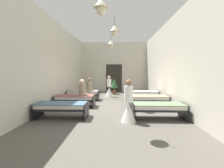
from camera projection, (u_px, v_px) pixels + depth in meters
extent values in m
cube|color=#59544C|center=(111.00, 108.00, 7.77)|extent=(6.29, 13.20, 0.10)
cube|color=beige|center=(114.00, 67.00, 13.98)|extent=(6.09, 0.20, 4.32)
cube|color=beige|center=(51.00, 63.00, 7.70)|extent=(0.20, 12.60, 4.32)
cube|color=beige|center=(173.00, 63.00, 7.51)|extent=(0.20, 12.60, 4.32)
cube|color=#2D2823|center=(114.00, 78.00, 13.94)|extent=(1.40, 0.06, 2.40)
cone|color=beige|center=(101.00, 3.00, 4.56)|extent=(0.44, 0.44, 0.28)
sphere|color=beige|center=(101.00, 11.00, 4.58)|extent=(0.28, 0.28, 0.28)
cylinder|color=brown|center=(114.00, 21.00, 7.45)|extent=(0.02, 0.02, 0.37)
cone|color=beige|center=(114.00, 28.00, 7.48)|extent=(0.44, 0.44, 0.28)
sphere|color=beige|center=(114.00, 33.00, 7.49)|extent=(0.28, 0.28, 0.28)
cylinder|color=brown|center=(111.00, 36.00, 10.39)|extent=(0.02, 0.02, 0.48)
cone|color=beige|center=(111.00, 42.00, 10.42)|extent=(0.44, 0.44, 0.28)
sphere|color=beige|center=(111.00, 46.00, 10.44)|extent=(0.28, 0.28, 0.28)
cylinder|color=black|center=(34.00, 116.00, 5.59)|extent=(0.03, 0.03, 0.34)
cylinder|color=black|center=(44.00, 111.00, 6.31)|extent=(0.03, 0.03, 0.34)
cylinder|color=black|center=(83.00, 116.00, 5.54)|extent=(0.03, 0.03, 0.34)
cylinder|color=black|center=(87.00, 111.00, 6.25)|extent=(0.03, 0.03, 0.34)
cube|color=black|center=(62.00, 108.00, 5.91)|extent=(1.90, 0.84, 0.07)
cube|color=black|center=(38.00, 110.00, 5.94)|extent=(0.04, 0.84, 0.57)
cube|color=black|center=(86.00, 110.00, 5.88)|extent=(0.04, 0.84, 0.57)
cube|color=silver|center=(62.00, 105.00, 5.90)|extent=(1.82, 0.78, 0.14)
cube|color=slate|center=(62.00, 103.00, 5.89)|extent=(1.86, 0.82, 0.02)
cylinder|color=black|center=(136.00, 117.00, 5.47)|extent=(0.03, 0.03, 0.34)
cylinder|color=black|center=(133.00, 112.00, 6.19)|extent=(0.03, 0.03, 0.34)
cylinder|color=black|center=(186.00, 117.00, 5.42)|extent=(0.03, 0.03, 0.34)
cylinder|color=black|center=(178.00, 112.00, 6.13)|extent=(0.03, 0.03, 0.34)
cube|color=black|center=(158.00, 109.00, 5.79)|extent=(1.90, 0.84, 0.07)
cube|color=black|center=(133.00, 111.00, 5.83)|extent=(0.04, 0.84, 0.57)
cube|color=black|center=(184.00, 111.00, 5.77)|extent=(0.04, 0.84, 0.57)
cube|color=silver|center=(158.00, 106.00, 5.78)|extent=(1.82, 0.78, 0.14)
cube|color=slate|center=(158.00, 104.00, 5.77)|extent=(1.86, 0.82, 0.02)
cylinder|color=black|center=(55.00, 105.00, 7.49)|extent=(0.03, 0.03, 0.34)
cylinder|color=black|center=(61.00, 102.00, 8.20)|extent=(0.03, 0.03, 0.34)
cylinder|color=black|center=(92.00, 105.00, 7.43)|extent=(0.03, 0.03, 0.34)
cylinder|color=black|center=(94.00, 102.00, 8.15)|extent=(0.03, 0.03, 0.34)
cube|color=black|center=(75.00, 99.00, 7.80)|extent=(1.90, 0.84, 0.07)
cube|color=black|center=(57.00, 101.00, 7.84)|extent=(0.04, 0.84, 0.57)
cube|color=black|center=(94.00, 101.00, 7.78)|extent=(0.04, 0.84, 0.57)
cube|color=white|center=(75.00, 97.00, 7.79)|extent=(1.82, 0.78, 0.14)
cube|color=#8C4C47|center=(75.00, 96.00, 7.79)|extent=(1.86, 0.82, 0.02)
cylinder|color=black|center=(131.00, 105.00, 7.37)|extent=(0.03, 0.03, 0.34)
cylinder|color=black|center=(130.00, 102.00, 8.09)|extent=(0.03, 0.03, 0.34)
cylinder|color=black|center=(168.00, 105.00, 7.31)|extent=(0.03, 0.03, 0.34)
cylinder|color=black|center=(164.00, 103.00, 8.03)|extent=(0.03, 0.03, 0.34)
cube|color=black|center=(148.00, 100.00, 7.68)|extent=(1.90, 0.84, 0.07)
cube|color=black|center=(129.00, 101.00, 7.72)|extent=(0.04, 0.84, 0.57)
cube|color=black|center=(167.00, 102.00, 7.66)|extent=(0.04, 0.84, 0.57)
cube|color=white|center=(148.00, 98.00, 7.67)|extent=(1.82, 0.78, 0.14)
cube|color=tan|center=(148.00, 96.00, 7.67)|extent=(1.86, 0.82, 0.02)
cylinder|color=black|center=(68.00, 98.00, 9.38)|extent=(0.03, 0.03, 0.34)
cylinder|color=black|center=(71.00, 96.00, 10.10)|extent=(0.03, 0.03, 0.34)
cylinder|color=black|center=(97.00, 98.00, 9.32)|extent=(0.03, 0.03, 0.34)
cylinder|color=black|center=(98.00, 96.00, 10.04)|extent=(0.03, 0.03, 0.34)
cube|color=black|center=(83.00, 94.00, 9.69)|extent=(1.90, 0.84, 0.07)
cube|color=black|center=(69.00, 95.00, 9.73)|extent=(0.04, 0.84, 0.57)
cube|color=black|center=(99.00, 95.00, 9.67)|extent=(0.04, 0.84, 0.57)
cube|color=white|center=(83.00, 92.00, 9.69)|extent=(1.82, 0.78, 0.14)
cube|color=#9E9E93|center=(83.00, 91.00, 9.68)|extent=(1.86, 0.82, 0.02)
cylinder|color=black|center=(128.00, 98.00, 9.26)|extent=(0.03, 0.03, 0.34)
cylinder|color=black|center=(127.00, 97.00, 9.98)|extent=(0.03, 0.03, 0.34)
cylinder|color=black|center=(158.00, 99.00, 9.20)|extent=(0.03, 0.03, 0.34)
cylinder|color=black|center=(155.00, 97.00, 9.92)|extent=(0.03, 0.03, 0.34)
cube|color=black|center=(142.00, 94.00, 9.58)|extent=(1.90, 0.84, 0.07)
cube|color=black|center=(127.00, 96.00, 9.61)|extent=(0.04, 0.84, 0.57)
cube|color=black|center=(157.00, 96.00, 9.55)|extent=(0.04, 0.84, 0.57)
cube|color=white|center=(142.00, 92.00, 9.57)|extent=(1.82, 0.78, 0.14)
cube|color=beige|center=(142.00, 91.00, 9.56)|extent=(1.86, 0.82, 0.02)
cone|color=white|center=(128.00, 112.00, 5.42)|extent=(0.52, 0.52, 0.70)
cylinder|color=white|center=(129.00, 94.00, 5.37)|extent=(0.30, 0.30, 0.55)
sphere|color=#846047|center=(129.00, 83.00, 5.34)|extent=(0.22, 0.22, 0.22)
cone|color=white|center=(129.00, 81.00, 5.34)|extent=(0.18, 0.18, 0.10)
cone|color=white|center=(109.00, 92.00, 10.96)|extent=(0.52, 0.52, 0.70)
cylinder|color=white|center=(109.00, 83.00, 10.91)|extent=(0.30, 0.30, 0.55)
sphere|color=tan|center=(109.00, 77.00, 10.88)|extent=(0.22, 0.22, 0.22)
cone|color=white|center=(109.00, 76.00, 10.88)|extent=(0.18, 0.18, 0.10)
cylinder|color=gray|center=(89.00, 86.00, 9.67)|extent=(0.32, 0.32, 0.58)
cube|color=gray|center=(89.00, 90.00, 9.69)|extent=(0.44, 0.44, 0.08)
sphere|color=#846047|center=(89.00, 80.00, 9.64)|extent=(0.22, 0.22, 0.22)
cylinder|color=gray|center=(82.00, 90.00, 7.75)|extent=(0.32, 0.32, 0.58)
cube|color=gray|center=(82.00, 95.00, 7.77)|extent=(0.44, 0.44, 0.08)
sphere|color=beige|center=(82.00, 81.00, 7.72)|extent=(0.22, 0.22, 0.22)
cylinder|color=brown|center=(114.00, 92.00, 12.24)|extent=(0.30, 0.30, 0.30)
cylinder|color=brown|center=(114.00, 89.00, 12.22)|extent=(0.06, 0.06, 0.20)
cone|color=#2D6633|center=(114.00, 83.00, 12.19)|extent=(0.54, 0.54, 0.74)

